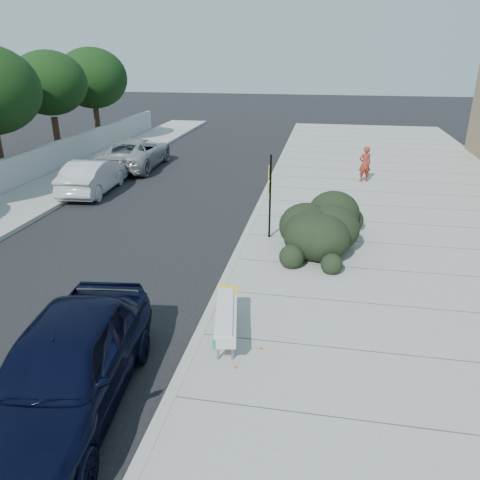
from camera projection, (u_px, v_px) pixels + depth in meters
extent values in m
plane|color=black|center=(219.00, 296.00, 11.99)|extent=(120.00, 120.00, 0.00)
cube|color=gray|center=(416.00, 237.00, 15.59)|extent=(11.20, 50.00, 0.15)
cube|color=gray|center=(8.00, 211.00, 18.09)|extent=(3.00, 50.00, 0.15)
cube|color=#9E9E99|center=(250.00, 226.00, 16.51)|extent=(0.22, 50.00, 0.17)
cube|color=#9E9E99|center=(44.00, 213.00, 17.84)|extent=(0.22, 50.00, 0.17)
cylinder|color=#332114|center=(0.00, 157.00, 21.81)|extent=(0.36, 0.36, 2.40)
cylinder|color=#332114|center=(57.00, 139.00, 26.37)|extent=(0.36, 0.36, 2.40)
ellipsoid|color=black|center=(49.00, 83.00, 25.24)|extent=(4.00, 4.00, 3.40)
cylinder|color=#332114|center=(98.00, 126.00, 30.93)|extent=(0.36, 0.36, 2.40)
ellipsoid|color=black|center=(92.00, 78.00, 29.80)|extent=(4.40, 4.40, 3.74)
cylinder|color=gray|center=(218.00, 350.00, 9.20)|extent=(0.05, 0.05, 0.41)
cylinder|color=gray|center=(233.00, 350.00, 9.20)|extent=(0.05, 0.05, 0.41)
cylinder|color=gray|center=(221.00, 308.00, 10.73)|extent=(0.05, 0.05, 0.41)
cylinder|color=gray|center=(234.00, 308.00, 10.72)|extent=(0.05, 0.05, 0.41)
cylinder|color=gray|center=(220.00, 320.00, 9.90)|extent=(0.33, 1.63, 0.04)
cylinder|color=gray|center=(233.00, 320.00, 9.90)|extent=(0.33, 1.63, 0.04)
cube|color=#B2B2B2|center=(226.00, 314.00, 9.84)|extent=(0.81, 2.20, 0.23)
cube|color=yellow|center=(227.00, 290.00, 10.59)|extent=(0.51, 0.50, 0.02)
cube|color=teal|center=(214.00, 341.00, 8.94)|extent=(0.09, 0.25, 0.20)
cylinder|color=black|center=(335.00, 235.00, 14.18)|extent=(0.06, 0.06, 0.95)
cylinder|color=black|center=(336.00, 229.00, 14.73)|extent=(0.06, 0.06, 0.95)
cylinder|color=black|center=(337.00, 218.00, 14.28)|extent=(0.09, 0.61, 0.06)
cube|color=black|center=(270.00, 197.00, 14.83)|extent=(0.07, 0.07, 2.72)
cube|color=yellow|center=(269.00, 173.00, 14.55)|extent=(0.03, 0.31, 0.44)
cube|color=yellow|center=(269.00, 188.00, 14.73)|extent=(0.03, 0.29, 0.33)
ellipsoid|color=black|center=(326.00, 222.00, 14.41)|extent=(2.25, 4.17, 1.52)
imported|color=black|center=(65.00, 367.00, 7.91)|extent=(2.56, 5.22, 1.71)
imported|color=silver|center=(93.00, 176.00, 20.46)|extent=(1.88, 4.57, 1.47)
imported|color=#999C9E|center=(135.00, 153.00, 24.82)|extent=(2.84, 5.75, 1.57)
imported|color=maroon|center=(365.00, 164.00, 21.61)|extent=(0.70, 0.59, 1.63)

